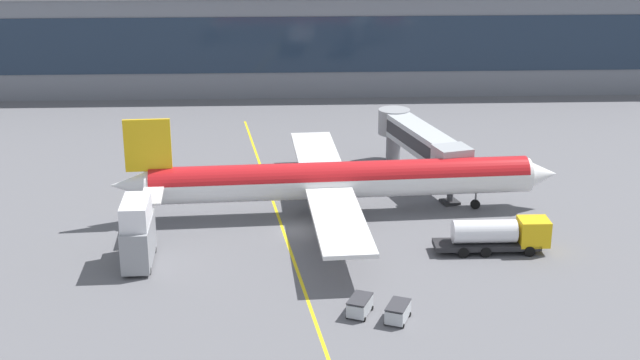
# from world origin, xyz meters

# --- Properties ---
(ground_plane) EXTENTS (700.00, 700.00, 0.00)m
(ground_plane) POSITION_xyz_m (0.00, 0.00, 0.00)
(ground_plane) COLOR slate
(apron_lead_in_line) EXTENTS (10.63, 79.37, 0.01)m
(apron_lead_in_line) POSITION_xyz_m (-1.76, 2.00, 0.00)
(apron_lead_in_line) COLOR yellow
(apron_lead_in_line) RESTS_ON ground_plane
(terminal_building) EXTENTS (211.04, 21.65, 16.63)m
(terminal_building) POSITION_xyz_m (16.16, 65.67, 8.34)
(terminal_building) COLOR slate
(terminal_building) RESTS_ON ground_plane
(main_airliner) EXTENTS (47.05, 37.65, 10.87)m
(main_airliner) POSITION_xyz_m (4.29, 4.47, 3.79)
(main_airliner) COLOR white
(main_airliner) RESTS_ON ground_plane
(jet_bridge) EXTENTS (8.43, 19.66, 6.50)m
(jet_bridge) POSITION_xyz_m (14.34, 15.53, 4.80)
(jet_bridge) COLOR #B2B7BC
(jet_bridge) RESTS_ON ground_plane
(fuel_tanker) EXTENTS (10.80, 2.73, 3.25)m
(fuel_tanker) POSITION_xyz_m (18.88, -6.00, 1.75)
(fuel_tanker) COLOR #232326
(fuel_tanker) RESTS_ON ground_plane
(catering_lift) EXTENTS (2.74, 6.88, 6.30)m
(catering_lift) POSITION_xyz_m (-14.73, -7.35, 3.07)
(catering_lift) COLOR gray
(catering_lift) RESTS_ON ground_plane
(baggage_cart_0) EXTENTS (2.43, 3.04, 1.48)m
(baggage_cart_0) POSITION_xyz_m (4.66, -17.99, 0.78)
(baggage_cart_0) COLOR #B2B7BC
(baggage_cart_0) RESTS_ON ground_plane
(baggage_cart_1) EXTENTS (2.43, 3.04, 1.48)m
(baggage_cart_1) POSITION_xyz_m (7.62, -19.21, 0.78)
(baggage_cart_1) COLOR #B2B7BC
(baggage_cart_1) RESTS_ON ground_plane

